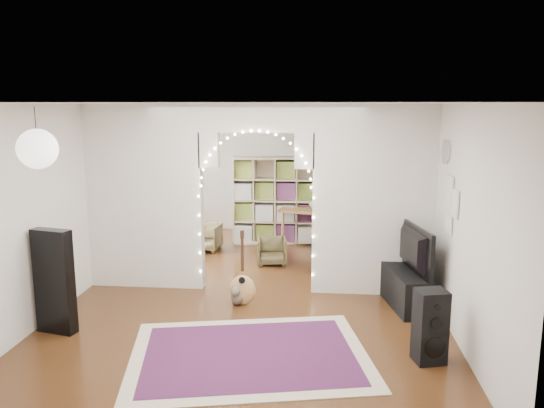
# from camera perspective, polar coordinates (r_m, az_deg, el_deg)

# --- Properties ---
(floor) EXTENTS (7.50, 7.50, 0.00)m
(floor) POSITION_cam_1_polar(r_m,az_deg,el_deg) (7.96, -1.60, -9.07)
(floor) COLOR black
(floor) RESTS_ON ground
(ceiling) EXTENTS (5.00, 7.50, 0.02)m
(ceiling) POSITION_cam_1_polar(r_m,az_deg,el_deg) (7.50, -1.71, 10.76)
(ceiling) COLOR white
(ceiling) RESTS_ON wall_back
(wall_back) EXTENTS (5.00, 0.02, 2.70)m
(wall_back) POSITION_cam_1_polar(r_m,az_deg,el_deg) (11.31, 0.68, 3.86)
(wall_back) COLOR silver
(wall_back) RESTS_ON floor
(wall_front) EXTENTS (5.00, 0.02, 2.70)m
(wall_front) POSITION_cam_1_polar(r_m,az_deg,el_deg) (4.03, -8.27, -8.80)
(wall_front) COLOR silver
(wall_front) RESTS_ON floor
(wall_left) EXTENTS (0.02, 7.50, 2.70)m
(wall_left) POSITION_cam_1_polar(r_m,az_deg,el_deg) (8.30, -19.05, 0.80)
(wall_left) COLOR silver
(wall_left) RESTS_ON floor
(wall_right) EXTENTS (0.02, 7.50, 2.70)m
(wall_right) POSITION_cam_1_polar(r_m,az_deg,el_deg) (7.72, 17.10, 0.21)
(wall_right) COLOR silver
(wall_right) RESTS_ON floor
(divider_wall) EXTENTS (5.00, 0.20, 2.70)m
(divider_wall) POSITION_cam_1_polar(r_m,az_deg,el_deg) (7.60, -1.65, 1.10)
(divider_wall) COLOR silver
(divider_wall) RESTS_ON floor
(fairy_lights) EXTENTS (1.64, 0.04, 1.60)m
(fairy_lights) POSITION_cam_1_polar(r_m,az_deg,el_deg) (7.45, -1.78, 1.88)
(fairy_lights) COLOR #FFEABF
(fairy_lights) RESTS_ON divider_wall
(window) EXTENTS (0.04, 1.20, 1.40)m
(window) POSITION_cam_1_polar(r_m,az_deg,el_deg) (9.91, -14.69, 3.43)
(window) COLOR white
(window) RESTS_ON wall_left
(wall_clock) EXTENTS (0.03, 0.31, 0.31)m
(wall_clock) POSITION_cam_1_polar(r_m,az_deg,el_deg) (7.04, 18.24, 5.35)
(wall_clock) COLOR white
(wall_clock) RESTS_ON wall_right
(picture_frames) EXTENTS (0.02, 0.50, 0.70)m
(picture_frames) POSITION_cam_1_polar(r_m,az_deg,el_deg) (6.73, 18.68, -0.06)
(picture_frames) COLOR white
(picture_frames) RESTS_ON wall_right
(paper_lantern) EXTENTS (0.40, 0.40, 0.40)m
(paper_lantern) POSITION_cam_1_polar(r_m,az_deg,el_deg) (5.79, -23.91, 5.44)
(paper_lantern) COLOR white
(paper_lantern) RESTS_ON ceiling
(ceiling_fan) EXTENTS (1.10, 1.10, 0.30)m
(ceiling_fan) POSITION_cam_1_polar(r_m,az_deg,el_deg) (9.49, -0.19, 8.92)
(ceiling_fan) COLOR #C98943
(ceiling_fan) RESTS_ON ceiling
(area_rug) EXTENTS (2.89, 2.39, 0.02)m
(area_rug) POSITION_cam_1_polar(r_m,az_deg,el_deg) (6.00, -2.44, -15.87)
(area_rug) COLOR maroon
(area_rug) RESTS_ON floor
(guitar_case) EXTENTS (0.51, 0.27, 1.26)m
(guitar_case) POSITION_cam_1_polar(r_m,az_deg,el_deg) (6.82, -22.37, -7.71)
(guitar_case) COLOR black
(guitar_case) RESTS_ON floor
(acoustic_guitar) EXTENTS (0.37, 0.19, 0.88)m
(acoustic_guitar) POSITION_cam_1_polar(r_m,az_deg,el_deg) (7.23, -3.19, -7.93)
(acoustic_guitar) COLOR tan
(acoustic_guitar) RESTS_ON floor
(tabby_cat) EXTENTS (0.23, 0.46, 0.30)m
(tabby_cat) POSITION_cam_1_polar(r_m,az_deg,el_deg) (7.34, -3.72, -9.81)
(tabby_cat) COLOR brown
(tabby_cat) RESTS_ON floor
(floor_speaker) EXTENTS (0.36, 0.34, 0.79)m
(floor_speaker) POSITION_cam_1_polar(r_m,az_deg,el_deg) (5.94, 16.66, -12.52)
(floor_speaker) COLOR black
(floor_speaker) RESTS_ON floor
(media_console) EXTENTS (0.59, 1.06, 0.50)m
(media_console) POSITION_cam_1_polar(r_m,az_deg,el_deg) (7.40, 14.24, -8.90)
(media_console) COLOR black
(media_console) RESTS_ON floor
(tv) EXTENTS (0.35, 1.08, 0.62)m
(tv) POSITION_cam_1_polar(r_m,az_deg,el_deg) (7.24, 14.44, -4.72)
(tv) COLOR black
(tv) RESTS_ON media_console
(bookcase) EXTENTS (1.71, 0.71, 1.70)m
(bookcase) POSITION_cam_1_polar(r_m,az_deg,el_deg) (10.35, 0.40, 0.43)
(bookcase) COLOR beige
(bookcase) RESTS_ON floor
(dining_table) EXTENTS (1.34, 1.03, 0.76)m
(dining_table) POSITION_cam_1_polar(r_m,az_deg,el_deg) (10.11, 4.51, -0.82)
(dining_table) COLOR brown
(dining_table) RESTS_ON floor
(flower_vase) EXTENTS (0.22, 0.22, 0.19)m
(flower_vase) POSITION_cam_1_polar(r_m,az_deg,el_deg) (10.07, 4.53, 0.12)
(flower_vase) COLOR white
(flower_vase) RESTS_ON dining_table
(dining_chair_left) EXTENTS (0.58, 0.60, 0.50)m
(dining_chair_left) POSITION_cam_1_polar(r_m,az_deg,el_deg) (9.98, -7.18, -3.56)
(dining_chair_left) COLOR brown
(dining_chair_left) RESTS_ON floor
(dining_chair_right) EXTENTS (0.54, 0.56, 0.45)m
(dining_chair_right) POSITION_cam_1_polar(r_m,az_deg,el_deg) (9.07, -0.01, -5.08)
(dining_chair_right) COLOR brown
(dining_chair_right) RESTS_ON floor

